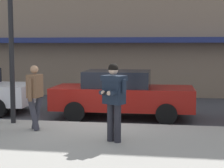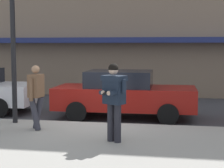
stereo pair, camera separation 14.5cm
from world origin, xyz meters
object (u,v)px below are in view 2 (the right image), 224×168
Objects in this scene: parked_sedan_mid at (124,94)px; pedestrian_dark_coat at (36,93)px; street_lamp_post at (12,17)px; man_texting_on_phone at (114,94)px.

parked_sedan_mid is 2.67× the size of pedestrian_dark_coat.
pedestrian_dark_coat is (-1.93, -2.68, 0.32)m from parked_sedan_mid.
street_lamp_post is (-0.94, 0.73, 2.03)m from pedestrian_dark_coat.
man_texting_on_phone reaches higher than pedestrian_dark_coat.
pedestrian_dark_coat is at bearing -125.82° from parked_sedan_mid.
man_texting_on_phone is at bearing -85.26° from parked_sedan_mid.
man_texting_on_phone is 0.37× the size of street_lamp_post.
pedestrian_dark_coat reaches higher than parked_sedan_mid.
parked_sedan_mid is 2.51× the size of man_texting_on_phone.
street_lamp_post reaches higher than pedestrian_dark_coat.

